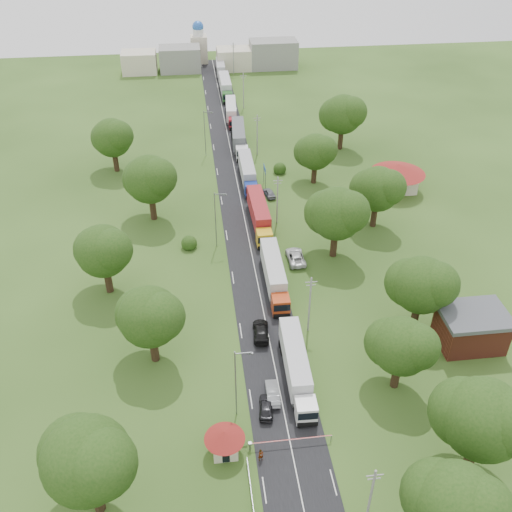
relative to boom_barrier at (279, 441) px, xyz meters
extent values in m
plane|color=#2A4717|center=(1.36, 25.00, -0.89)|extent=(260.00, 260.00, 0.00)
cube|color=black|center=(1.36, 45.00, -0.89)|extent=(8.00, 200.00, 0.04)
cylinder|color=slate|center=(-3.14, 0.00, -0.34)|extent=(0.20, 0.20, 1.10)
cube|color=slate|center=(-3.14, 0.00, 0.16)|extent=(0.35, 0.35, 0.25)
cylinder|color=red|center=(1.36, 0.00, 0.11)|extent=(9.00, 0.12, 0.12)
cylinder|color=slate|center=(5.86, 0.00, -0.39)|extent=(0.10, 0.10, 1.00)
cube|color=beige|center=(-5.84, 0.00, 0.31)|extent=(2.60, 2.60, 2.40)
cone|color=maroon|center=(-5.84, 0.00, 2.01)|extent=(4.40, 4.40, 1.10)
cube|color=black|center=(-4.53, 0.00, 0.51)|extent=(0.02, 1.20, 0.90)
cube|color=black|center=(-5.84, -1.31, 0.11)|extent=(0.80, 0.02, 1.90)
cylinder|color=slate|center=(6.56, 58.80, 1.11)|extent=(0.12, 0.12, 4.00)
cylinder|color=slate|center=(6.56, 61.20, 1.11)|extent=(0.12, 0.12, 4.00)
cube|color=navy|center=(6.56, 60.00, 2.71)|extent=(0.06, 3.00, 1.00)
cube|color=silver|center=(6.56, 60.00, 2.71)|extent=(0.07, 3.10, 0.06)
cylinder|color=gray|center=(6.86, -10.00, 3.61)|extent=(0.24, 0.24, 9.00)
cube|color=gray|center=(6.86, -10.00, 7.41)|extent=(1.60, 0.10, 0.10)
cube|color=gray|center=(6.86, -10.00, 6.91)|extent=(1.20, 0.10, 0.10)
cylinder|color=gray|center=(6.86, 18.00, 3.61)|extent=(0.24, 0.24, 9.00)
cube|color=gray|center=(6.86, 18.00, 7.41)|extent=(1.60, 0.10, 0.10)
cube|color=gray|center=(6.86, 18.00, 6.91)|extent=(1.20, 0.10, 0.10)
cylinder|color=gray|center=(6.86, 46.00, 3.61)|extent=(0.24, 0.24, 9.00)
cube|color=gray|center=(6.86, 46.00, 7.41)|extent=(1.60, 0.10, 0.10)
cube|color=gray|center=(6.86, 46.00, 6.91)|extent=(1.20, 0.10, 0.10)
cylinder|color=gray|center=(6.86, 74.00, 3.61)|extent=(0.24, 0.24, 9.00)
cube|color=gray|center=(6.86, 74.00, 7.41)|extent=(1.60, 0.10, 0.10)
cube|color=gray|center=(6.86, 74.00, 6.91)|extent=(1.20, 0.10, 0.10)
cylinder|color=gray|center=(6.86, 102.00, 3.61)|extent=(0.24, 0.24, 9.00)
cube|color=gray|center=(6.86, 102.00, 7.41)|extent=(1.60, 0.10, 0.10)
cube|color=gray|center=(6.86, 102.00, 6.91)|extent=(1.20, 0.10, 0.10)
cylinder|color=gray|center=(6.86, 130.00, 3.61)|extent=(0.24, 0.24, 9.00)
cube|color=gray|center=(6.86, 130.00, 7.41)|extent=(1.60, 0.10, 0.10)
cube|color=gray|center=(6.86, 130.00, 6.91)|extent=(1.20, 0.10, 0.10)
cylinder|color=slate|center=(-4.14, 5.00, 4.11)|extent=(0.16, 0.16, 10.00)
cube|color=slate|center=(-3.24, 5.00, 8.81)|extent=(1.80, 0.10, 0.10)
cube|color=slate|center=(-2.44, 5.00, 8.66)|extent=(0.50, 0.22, 0.15)
cylinder|color=slate|center=(-4.14, 40.00, 4.11)|extent=(0.16, 0.16, 10.00)
cube|color=slate|center=(-3.24, 40.00, 8.81)|extent=(1.80, 0.10, 0.10)
cube|color=slate|center=(-2.44, 40.00, 8.66)|extent=(0.50, 0.22, 0.15)
cylinder|color=slate|center=(-4.14, 75.00, 4.11)|extent=(0.16, 0.16, 10.00)
cube|color=slate|center=(-3.24, 75.00, 8.81)|extent=(1.80, 0.10, 0.10)
cube|color=slate|center=(-2.44, 75.00, 8.66)|extent=(0.50, 0.22, 0.15)
sphere|color=#1C3C10|center=(13.36, -13.00, 6.33)|extent=(7.70, 7.70, 7.70)
sphere|color=#1C3C10|center=(14.73, -14.10, 7.16)|extent=(6.05, 6.05, 6.05)
sphere|color=#1C3C10|center=(12.26, -11.62, 5.78)|extent=(6.60, 6.60, 6.60)
cylinder|color=#382616|center=(19.36, -5.00, 1.38)|extent=(1.12, 1.12, 4.55)
sphere|color=#1C3C10|center=(19.36, -5.00, 6.96)|extent=(8.40, 8.40, 8.40)
sphere|color=#1C3C10|center=(20.86, -6.20, 7.86)|extent=(6.60, 6.60, 6.60)
sphere|color=#1C3C10|center=(18.16, -3.50, 6.36)|extent=(7.20, 7.20, 7.20)
cylinder|color=#382616|center=(15.36, 7.00, 1.03)|extent=(1.04, 1.04, 3.85)
sphere|color=#1C3C10|center=(15.36, 7.00, 5.71)|extent=(7.00, 7.00, 7.00)
sphere|color=#1C3C10|center=(16.61, 6.00, 6.46)|extent=(5.50, 5.50, 5.50)
sphere|color=#1C3C10|center=(14.36, 8.25, 5.21)|extent=(6.00, 6.00, 6.00)
cylinder|color=#382616|center=(21.36, 17.00, 1.21)|extent=(1.08, 1.08, 4.20)
sphere|color=#1C3C10|center=(21.36, 17.00, 6.33)|extent=(7.70, 7.70, 7.70)
sphere|color=#1C3C10|center=(22.73, 15.90, 7.16)|extent=(6.05, 6.05, 6.05)
sphere|color=#1C3C10|center=(20.26, 18.38, 5.78)|extent=(6.60, 6.60, 6.60)
cylinder|color=#382616|center=(14.36, 35.00, 1.38)|extent=(1.12, 1.12, 4.55)
sphere|color=#1C3C10|center=(14.36, 35.00, 6.96)|extent=(8.40, 8.40, 8.40)
sphere|color=#1C3C10|center=(15.86, 33.80, 7.86)|extent=(6.60, 6.60, 6.60)
sphere|color=#1C3C10|center=(13.16, 36.50, 6.36)|extent=(7.20, 7.20, 7.20)
cylinder|color=#382616|center=(23.36, 43.00, 1.21)|extent=(1.08, 1.08, 4.20)
sphere|color=#1C3C10|center=(23.36, 43.00, 6.33)|extent=(7.70, 7.70, 7.70)
sphere|color=#1C3C10|center=(24.73, 41.90, 7.16)|extent=(6.05, 6.05, 6.05)
sphere|color=#1C3C10|center=(22.26, 44.38, 5.78)|extent=(6.60, 6.60, 6.60)
cylinder|color=#382616|center=(16.36, 60.00, 1.03)|extent=(1.04, 1.04, 3.85)
sphere|color=#1C3C10|center=(16.36, 60.00, 5.71)|extent=(7.00, 7.00, 7.00)
sphere|color=#1C3C10|center=(17.61, 59.00, 6.46)|extent=(5.50, 5.50, 5.50)
sphere|color=#1C3C10|center=(15.36, 61.25, 5.21)|extent=(6.00, 6.00, 6.00)
cylinder|color=#382616|center=(25.36, 75.00, 1.38)|extent=(1.12, 1.12, 4.55)
sphere|color=#1C3C10|center=(25.36, 75.00, 6.96)|extent=(8.40, 8.40, 8.40)
sphere|color=#1C3C10|center=(26.86, 73.80, 7.86)|extent=(6.60, 6.60, 6.60)
sphere|color=#1C3C10|center=(24.16, 76.50, 6.36)|extent=(7.20, 7.20, 7.20)
cylinder|color=#382616|center=(-18.64, -5.00, 1.38)|extent=(1.12, 1.12, 4.55)
sphere|color=#1C3C10|center=(-18.64, -5.00, 6.96)|extent=(8.40, 8.40, 8.40)
sphere|color=#1C3C10|center=(-17.14, -6.20, 7.86)|extent=(6.60, 6.60, 6.60)
sphere|color=#1C3C10|center=(-19.84, -3.50, 6.36)|extent=(7.20, 7.20, 7.20)
cylinder|color=#382616|center=(-13.64, 15.00, 1.21)|extent=(1.08, 1.08, 4.20)
sphere|color=#1C3C10|center=(-13.64, 15.00, 6.33)|extent=(7.70, 7.70, 7.70)
sphere|color=#1C3C10|center=(-12.27, 13.90, 7.16)|extent=(6.05, 6.05, 6.05)
sphere|color=#1C3C10|center=(-14.74, 16.38, 5.78)|extent=(6.60, 6.60, 6.60)
cylinder|color=#382616|center=(-20.64, 30.00, 1.21)|extent=(1.08, 1.08, 4.20)
sphere|color=#1C3C10|center=(-20.64, 30.00, 6.33)|extent=(7.70, 7.70, 7.70)
sphere|color=#1C3C10|center=(-19.27, 28.90, 7.16)|extent=(6.05, 6.05, 6.05)
sphere|color=#1C3C10|center=(-21.74, 31.38, 5.78)|extent=(6.60, 6.60, 6.60)
cylinder|color=#382616|center=(-14.64, 50.00, 1.38)|extent=(1.12, 1.12, 4.55)
sphere|color=#1C3C10|center=(-14.64, 50.00, 6.96)|extent=(8.40, 8.40, 8.40)
sphere|color=#1C3C10|center=(-13.14, 48.80, 7.86)|extent=(6.60, 6.60, 6.60)
sphere|color=#1C3C10|center=(-15.84, 51.50, 6.36)|extent=(7.20, 7.20, 7.20)
cylinder|color=#382616|center=(-22.64, 70.00, 1.21)|extent=(1.08, 1.08, 4.20)
sphere|color=#1C3C10|center=(-22.64, 70.00, 6.33)|extent=(7.70, 7.70, 7.70)
sphere|color=#1C3C10|center=(-21.27, 68.90, 7.16)|extent=(6.05, 6.05, 6.05)
sphere|color=#1C3C10|center=(-23.74, 71.38, 5.78)|extent=(6.60, 6.60, 6.60)
cube|color=maroon|center=(27.36, 13.00, 1.41)|extent=(8.00, 6.00, 4.60)
cube|color=#47494F|center=(27.36, 13.00, 4.01)|extent=(8.60, 6.60, 0.60)
cube|color=beige|center=(31.36, 55.00, 1.11)|extent=(7.00, 5.00, 4.00)
cone|color=maroon|center=(31.36, 55.00, 4.01)|extent=(10.08, 10.08, 1.80)
cube|color=gray|center=(-8.64, 135.00, 2.61)|extent=(12.00, 8.00, 7.00)
cube|color=beige|center=(7.36, 135.00, 2.11)|extent=(10.00, 8.00, 6.00)
cube|color=gray|center=(19.36, 135.00, 3.11)|extent=(14.00, 8.00, 8.00)
cube|color=beige|center=(-20.64, 135.00, 2.11)|extent=(10.00, 8.00, 6.00)
cube|color=beige|center=(-2.64, 143.00, 3.11)|extent=(5.00, 5.00, 8.00)
cylinder|color=silver|center=(-2.64, 143.00, 8.11)|extent=(3.20, 3.20, 2.00)
sphere|color=#2659B2|center=(-2.64, 143.00, 9.71)|extent=(3.40, 3.40, 3.40)
cube|color=white|center=(3.63, 3.33, 0.66)|extent=(2.47, 2.47, 2.49)
cube|color=black|center=(3.63, 2.12, 1.00)|extent=(2.29, 0.09, 1.10)
cube|color=slate|center=(3.63, 2.18, -0.34)|extent=(2.20, 0.32, 0.35)
cube|color=slate|center=(3.63, 10.31, -0.14)|extent=(2.65, 11.54, 0.30)
cube|color=silver|center=(3.63, 10.61, 1.65)|extent=(2.86, 11.85, 2.99)
cylinder|color=black|center=(3.63, 2.43, -0.39)|extent=(2.34, 1.00, 1.00)
cylinder|color=black|center=(3.63, 4.22, -0.39)|extent=(2.34, 1.00, 1.00)
cylinder|color=black|center=(3.63, 13.80, -0.39)|extent=(2.34, 1.00, 1.00)
cylinder|color=black|center=(3.63, 15.30, -0.39)|extent=(2.34, 1.00, 1.00)
cube|color=#B03814|center=(3.69, 21.98, 0.67)|extent=(2.45, 2.45, 2.52)
cube|color=black|center=(3.69, 20.76, 1.03)|extent=(2.32, 0.05, 1.11)
cube|color=slate|center=(3.69, 20.82, -0.34)|extent=(2.22, 0.28, 0.35)
cube|color=slate|center=(3.69, 29.04, -0.13)|extent=(2.46, 11.63, 0.30)
cube|color=silver|center=(3.69, 29.35, 1.68)|extent=(2.66, 11.93, 3.03)
cylinder|color=black|center=(3.69, 21.08, -0.39)|extent=(2.37, 1.01, 1.01)
cylinder|color=black|center=(3.69, 22.89, -0.39)|extent=(2.37, 1.01, 1.01)
cylinder|color=black|center=(3.69, 32.58, -0.39)|extent=(2.37, 1.01, 1.01)
cylinder|color=black|center=(3.69, 34.09, -0.39)|extent=(2.37, 1.01, 1.01)
cube|color=gold|center=(3.67, 38.97, 0.72)|extent=(2.54, 2.54, 2.60)
cube|color=black|center=(3.67, 37.71, 1.08)|extent=(2.39, 0.06, 1.14)
cube|color=slate|center=(3.67, 37.78, -0.32)|extent=(2.29, 0.29, 0.36)
cube|color=slate|center=(3.67, 46.24, -0.11)|extent=(2.59, 11.99, 0.31)
cube|color=maroon|center=(3.67, 46.56, 1.76)|extent=(2.80, 12.30, 3.12)
cylinder|color=black|center=(3.67, 38.04, -0.37)|extent=(2.44, 1.04, 1.04)
cylinder|color=black|center=(3.67, 39.91, -0.37)|extent=(2.44, 1.04, 1.04)
cylinder|color=black|center=(3.67, 49.88, -0.37)|extent=(2.44, 1.04, 1.04)
cylinder|color=black|center=(3.67, 51.44, -0.37)|extent=(2.44, 1.04, 1.04)
cube|color=navy|center=(3.42, 55.84, 0.63)|extent=(2.37, 2.37, 2.45)
cube|color=black|center=(3.42, 54.66, 0.97)|extent=(2.26, 0.04, 1.08)
cube|color=slate|center=(3.42, 54.72, -0.35)|extent=(2.16, 0.27, 0.34)
cube|color=slate|center=(3.42, 62.71, -0.16)|extent=(2.35, 11.30, 0.29)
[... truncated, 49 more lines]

